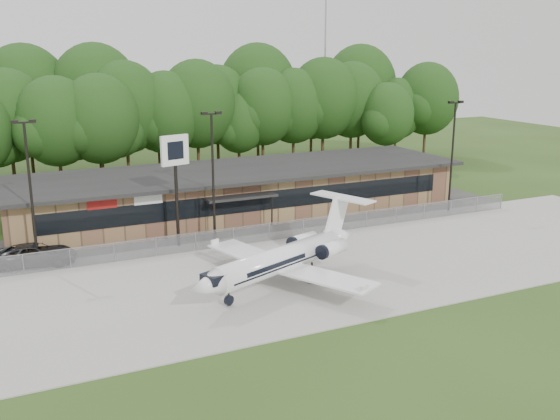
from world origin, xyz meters
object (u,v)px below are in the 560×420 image
pole_sign (175,162)px  suv (36,255)px  business_jet (285,259)px  terminal (239,191)px

pole_sign → suv: bearing=165.0°
pole_sign → business_jet: bearing=-84.3°
terminal → business_jet: 18.29m
terminal → suv: size_ratio=7.38×
business_jet → pole_sign: pole_sign is taller
terminal → suv: bearing=-158.7°
business_jet → terminal: bearing=55.8°
terminal → pole_sign: size_ratio=4.77×
business_jet → suv: (-14.23, 10.81, -1.00)m
terminal → pole_sign: 11.47m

